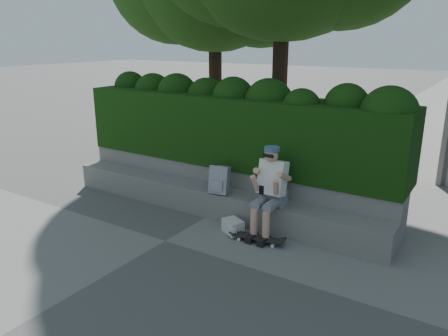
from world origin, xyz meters
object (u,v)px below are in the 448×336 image
Objects in this scene: person at (270,188)px; backpack_plaid at (219,180)px; skateboard at (257,238)px; backpack_ground at (233,226)px.

backpack_plaid is at bearing 175.21° from person.
person reaches higher than backpack_plaid.
person is 1.79× the size of skateboard.
backpack_plaid is at bearing 147.21° from skateboard.
person is 0.77m from skateboard.
person is 4.25× the size of backpack_ground.
backpack_ground is at bearing -150.82° from person.
backpack_plaid reaches higher than backpack_ground.
skateboard is 1.22m from backpack_plaid.
person is at bearing 79.04° from skateboard.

